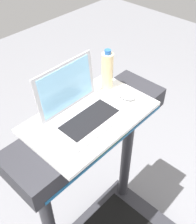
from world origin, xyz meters
name	(u,v)px	position (x,y,z in m)	size (l,w,h in m)	color
desk_board	(90,117)	(0.00, 0.70, 1.19)	(0.62, 0.38, 0.02)	white
laptop	(80,108)	(-0.04, 0.73, 1.25)	(0.34, 0.26, 0.24)	#B7B7BC
computer_mouse	(126,95)	(0.22, 0.66, 1.22)	(0.06, 0.10, 0.03)	#B2B2B7
water_bottle	(107,71)	(0.22, 0.79, 1.31)	(0.06, 0.06, 0.22)	beige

